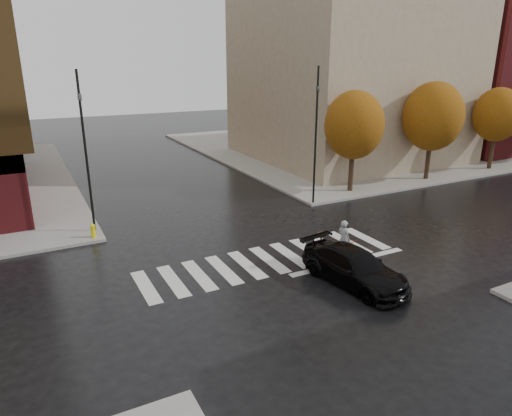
{
  "coord_description": "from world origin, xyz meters",
  "views": [
    {
      "loc": [
        -9.05,
        -15.63,
        8.45
      ],
      "look_at": [
        0.07,
        1.89,
        2.0
      ],
      "focal_mm": 32.0,
      "sensor_mm": 36.0,
      "label": 1
    }
  ],
  "objects": [
    {
      "name": "ground",
      "position": [
        0.0,
        0.0,
        0.0
      ],
      "size": [
        120.0,
        120.0,
        0.0
      ],
      "primitive_type": "plane",
      "color": "black",
      "rests_on": "ground"
    },
    {
      "name": "building_ne_brick",
      "position": [
        33.0,
        16.0,
        7.15
      ],
      "size": [
        14.0,
        14.0,
        14.0
      ],
      "primitive_type": "cube",
      "color": "maroon",
      "rests_on": "sidewalk_ne"
    },
    {
      "name": "crosswalk",
      "position": [
        0.0,
        0.5,
        0.01
      ],
      "size": [
        12.0,
        3.0,
        0.01
      ],
      "primitive_type": "cube",
      "color": "silver",
      "rests_on": "ground"
    },
    {
      "name": "fire_hydrant",
      "position": [
        -6.5,
        6.5,
        0.53
      ],
      "size": [
        0.25,
        0.25,
        0.69
      ],
      "color": "yellow",
      "rests_on": "sidewalk_nw"
    },
    {
      "name": "tree_ne_b",
      "position": [
        17.0,
        7.4,
        4.62
      ],
      "size": [
        4.2,
        4.2,
        6.89
      ],
      "color": "black",
      "rests_on": "sidewalk_ne"
    },
    {
      "name": "building_ne_tan",
      "position": [
        17.0,
        17.0,
        9.15
      ],
      "size": [
        16.0,
        16.0,
        18.0
      ],
      "primitive_type": "cube",
      "color": "gray",
      "rests_on": "sidewalk_ne"
    },
    {
      "name": "tree_ne_c",
      "position": [
        24.0,
        7.4,
        4.37
      ],
      "size": [
        3.6,
        3.6,
        6.31
      ],
      "color": "black",
      "rests_on": "sidewalk_ne"
    },
    {
      "name": "cyclist",
      "position": [
        2.94,
        -1.0,
        0.63
      ],
      "size": [
        1.71,
        0.93,
        1.85
      ],
      "rotation": [
        0.0,
        0.0,
        1.8
      ],
      "color": "maroon",
      "rests_on": "ground"
    },
    {
      "name": "traffic_light_ne",
      "position": [
        6.3,
        6.3,
        4.78
      ],
      "size": [
        0.17,
        0.21,
        7.98
      ],
      "rotation": [
        0.0,
        0.0,
        3.2
      ],
      "color": "black",
      "rests_on": "sidewalk_ne"
    },
    {
      "name": "sidewalk_ne",
      "position": [
        21.0,
        21.0,
        0.07
      ],
      "size": [
        30.0,
        30.0,
        0.15
      ],
      "primitive_type": "cube",
      "color": "gray",
      "rests_on": "ground"
    },
    {
      "name": "sedan",
      "position": [
        1.89,
        -2.98,
        0.69
      ],
      "size": [
        2.6,
        4.98,
        1.38
      ],
      "primitive_type": "imported",
      "rotation": [
        0.0,
        0.0,
        0.14
      ],
      "color": "black",
      "rests_on": "ground"
    },
    {
      "name": "traffic_light_nw",
      "position": [
        -6.3,
        7.47,
        4.71
      ],
      "size": [
        0.21,
        0.17,
        7.89
      ],
      "rotation": [
        0.0,
        0.0,
        -1.63
      ],
      "color": "black",
      "rests_on": "sidewalk_nw"
    },
    {
      "name": "tree_ne_a",
      "position": [
        10.0,
        7.4,
        4.46
      ],
      "size": [
        3.8,
        3.8,
        6.5
      ],
      "color": "black",
      "rests_on": "sidewalk_ne"
    },
    {
      "name": "manhole",
      "position": [
        4.0,
        2.0,
        0.01
      ],
      "size": [
        0.76,
        0.76,
        0.01
      ],
      "primitive_type": "cylinder",
      "rotation": [
        0.0,
        0.0,
        -0.34
      ],
      "color": "#3D2916",
      "rests_on": "ground"
    }
  ]
}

